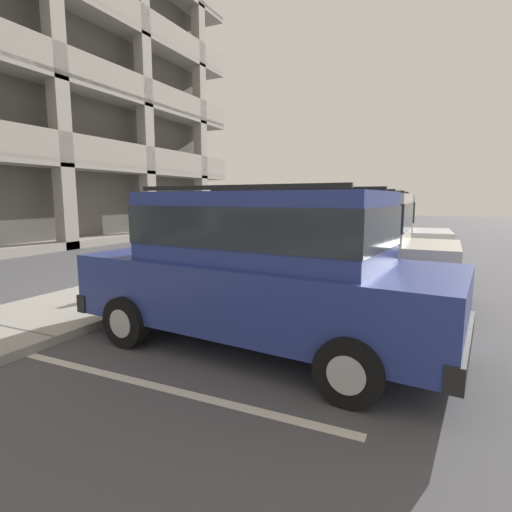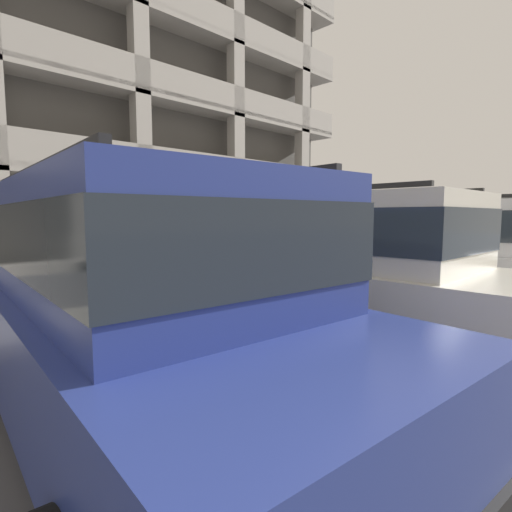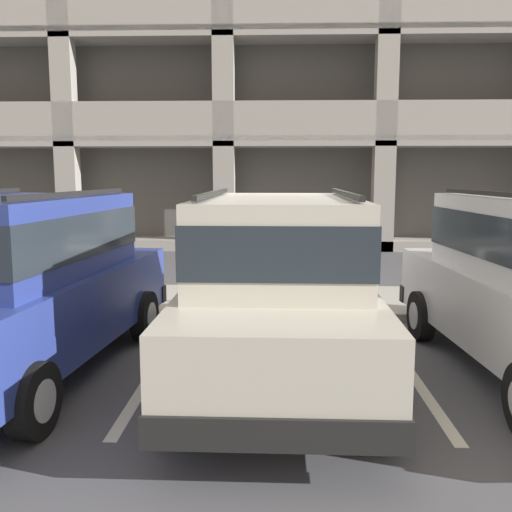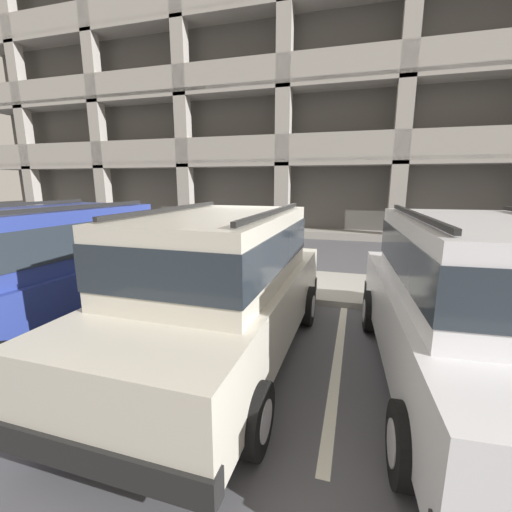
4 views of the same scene
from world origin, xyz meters
name	(u,v)px [view 1 (image 1 of 4)]	position (x,y,z in m)	size (l,w,h in m)	color
ground_plane	(223,288)	(0.00, 0.00, -0.05)	(80.00, 80.00, 0.10)	#4C4C51
sidewalk	(174,278)	(0.00, 1.30, 0.06)	(40.00, 2.20, 0.12)	#9E9B93
parking_stall_lines	(305,279)	(1.45, -1.40, 0.00)	(11.73, 4.80, 0.01)	silver
silver_suv	(323,241)	(-0.05, -2.22, 1.09)	(2.06, 4.80, 2.03)	beige
red_sedan	(262,263)	(-2.87, -2.22, 1.09)	(2.33, 4.93, 2.03)	navy
dark_hatchback	(351,230)	(2.88, -2.13, 1.09)	(2.22, 4.89, 2.03)	silver
parking_meter_near	(214,227)	(0.23, 0.35, 1.26)	(0.35, 0.12, 1.53)	#47474C
parking_meter_far	(300,221)	(6.04, 0.31, 1.09)	(0.15, 0.12, 1.48)	#595B60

